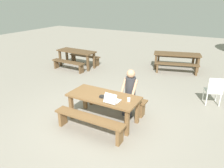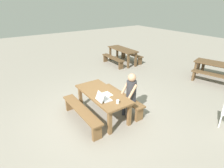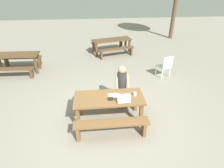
# 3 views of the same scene
# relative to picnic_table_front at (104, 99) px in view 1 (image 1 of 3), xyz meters

# --- Properties ---
(ground_plane) EXTENTS (30.00, 30.00, 0.00)m
(ground_plane) POSITION_rel_picnic_table_front_xyz_m (0.00, 0.00, -0.61)
(ground_plane) COLOR gray
(picnic_table_front) EXTENTS (1.82, 0.82, 0.71)m
(picnic_table_front) POSITION_rel_picnic_table_front_xyz_m (0.00, 0.00, 0.00)
(picnic_table_front) COLOR brown
(picnic_table_front) RESTS_ON ground
(bench_near) EXTENTS (1.81, 0.30, 0.45)m
(bench_near) POSITION_rel_picnic_table_front_xyz_m (0.00, -0.68, -0.27)
(bench_near) COLOR brown
(bench_near) RESTS_ON ground
(bench_far) EXTENTS (1.81, 0.30, 0.45)m
(bench_far) POSITION_rel_picnic_table_front_xyz_m (0.00, 0.68, -0.27)
(bench_far) COLOR brown
(bench_far) RESTS_ON ground
(laptop) EXTENTS (0.33, 0.34, 0.24)m
(laptop) POSITION_rel_picnic_table_front_xyz_m (0.36, -0.19, 0.16)
(laptop) COLOR silver
(laptop) RESTS_ON picnic_table_front
(small_pouch) EXTENTS (0.13, 0.09, 0.06)m
(small_pouch) POSITION_rel_picnic_table_front_xyz_m (0.04, -0.11, 0.13)
(small_pouch) COLOR black
(small_pouch) RESTS_ON picnic_table_front
(paper_sheet) EXTENTS (0.30, 0.22, 0.00)m
(paper_sheet) POSITION_rel_picnic_table_front_xyz_m (0.13, 0.07, 0.11)
(paper_sheet) COLOR white
(paper_sheet) RESTS_ON picnic_table_front
(coffee_mug) EXTENTS (0.08, 0.08, 0.09)m
(coffee_mug) POSITION_rel_picnic_table_front_xyz_m (0.69, 0.02, 0.15)
(coffee_mug) COLOR white
(coffee_mug) RESTS_ON picnic_table_front
(person_seated) EXTENTS (0.39, 0.40, 1.28)m
(person_seated) POSITION_rel_picnic_table_front_xyz_m (0.44, 0.64, 0.14)
(person_seated) COLOR #333847
(person_seated) RESTS_ON ground
(plastic_chair) EXTENTS (0.56, 0.56, 0.88)m
(plastic_chair) POSITION_rel_picnic_table_front_xyz_m (2.40, 2.35, -0.15)
(plastic_chair) COLOR white
(plastic_chair) RESTS_ON ground
(picnic_table_mid) EXTENTS (1.82, 0.71, 0.77)m
(picnic_table_mid) POSITION_rel_picnic_table_front_xyz_m (-3.48, 3.42, 0.03)
(picnic_table_mid) COLOR brown
(picnic_table_mid) RESTS_ON ground
(bench_mid_south) EXTENTS (1.63, 0.34, 0.42)m
(bench_mid_south) POSITION_rel_picnic_table_front_xyz_m (-3.49, 2.81, -0.29)
(bench_mid_south) COLOR brown
(bench_mid_south) RESTS_ON ground
(bench_mid_north) EXTENTS (1.63, 0.34, 0.42)m
(bench_mid_north) POSITION_rel_picnic_table_front_xyz_m (-3.46, 4.02, -0.29)
(bench_mid_north) COLOR brown
(bench_mid_north) RESTS_ON ground
(picnic_table_rear) EXTENTS (2.10, 1.18, 0.72)m
(picnic_table_rear) POSITION_rel_picnic_table_front_xyz_m (0.62, 5.31, -0.00)
(picnic_table_rear) COLOR brown
(picnic_table_rear) RESTS_ON ground
(bench_rear_south) EXTENTS (1.81, 0.76, 0.44)m
(bench_rear_south) POSITION_rel_picnic_table_front_xyz_m (0.79, 4.69, -0.28)
(bench_rear_south) COLOR brown
(bench_rear_south) RESTS_ON ground
(bench_rear_north) EXTENTS (1.81, 0.76, 0.44)m
(bench_rear_north) POSITION_rel_picnic_table_front_xyz_m (0.45, 5.93, -0.28)
(bench_rear_north) COLOR brown
(bench_rear_north) RESTS_ON ground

